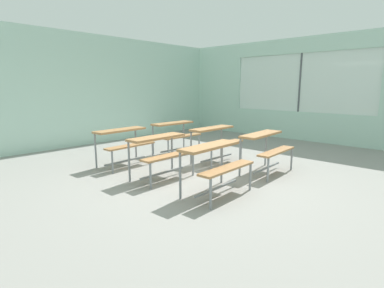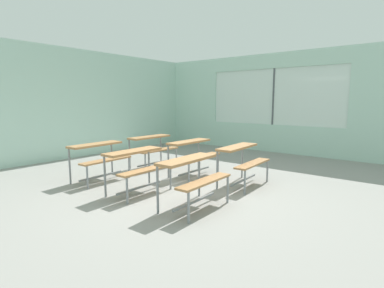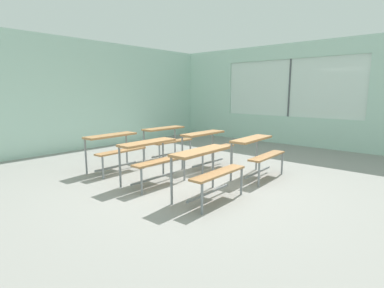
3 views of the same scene
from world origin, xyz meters
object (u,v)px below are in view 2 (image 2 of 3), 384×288
desk_bench_r0c0 (193,171)px  desk_bench_r2c0 (99,153)px  desk_bench_r2c1 (153,144)px  desk_bench_r1c1 (193,150)px  desk_bench_r0c1 (243,156)px  desk_bench_r1c0 (138,161)px

desk_bench_r0c0 → desk_bench_r2c0: bearing=87.7°
desk_bench_r2c1 → desk_bench_r1c1: bearing=-89.9°
desk_bench_r0c0 → desk_bench_r0c1: bearing=-0.5°
desk_bench_r0c0 → desk_bench_r2c1: (1.56, 2.46, 0.00)m
desk_bench_r0c1 → desk_bench_r1c0: (-1.55, 1.17, 0.00)m
desk_bench_r0c0 → desk_bench_r1c0: (-0.02, 1.19, 0.00)m
desk_bench_r2c0 → desk_bench_r0c1: bearing=-60.4°
desk_bench_r0c1 → desk_bench_r1c0: 1.94m
desk_bench_r1c0 → desk_bench_r2c1: (1.59, 1.27, 0.00)m
desk_bench_r0c1 → desk_bench_r2c0: size_ratio=1.00×
desk_bench_r1c1 → desk_bench_r2c1: same height
desk_bench_r0c0 → desk_bench_r2c1: same height
desk_bench_r2c0 → desk_bench_r2c1: same height
desk_bench_r1c0 → desk_bench_r0c0: bearing=-89.5°
desk_bench_r0c1 → desk_bench_r1c0: size_ratio=1.02×
desk_bench_r0c0 → desk_bench_r2c0: size_ratio=0.99×
desk_bench_r0c0 → desk_bench_r0c1: (1.53, 0.02, 0.00)m
desk_bench_r0c0 → desk_bench_r0c1: same height
desk_bench_r2c0 → desk_bench_r1c1: bearing=-41.6°
desk_bench_r0c1 → desk_bench_r2c1: bearing=86.7°
desk_bench_r0c0 → desk_bench_r2c1: 2.91m
desk_bench_r0c0 → desk_bench_r2c1: bearing=56.4°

